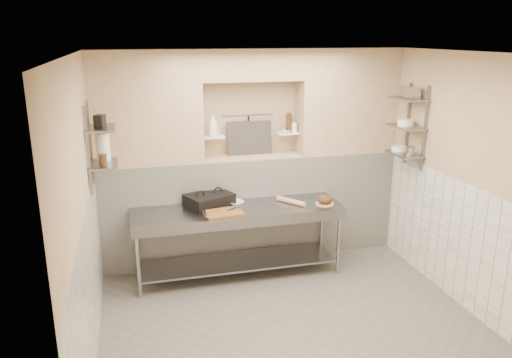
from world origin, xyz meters
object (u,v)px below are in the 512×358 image
object	(u,v)px
bottle_soap	(213,125)
jug_left	(103,147)
cutting_board	(223,213)
bowl_alcove	(286,131)
prep_table	(238,228)
panini_press	(209,200)
mixing_bowl	(236,203)
rolling_pin	(291,201)
bread_loaf	(325,199)

from	to	relation	value
bottle_soap	jug_left	bearing A→B (deg)	-158.65
cutting_board	bowl_alcove	bearing A→B (deg)	35.66
bottle_soap	bowl_alcove	xyz separation A→B (m)	(0.98, 0.00, -0.13)
prep_table	cutting_board	bearing A→B (deg)	-140.91
jug_left	panini_press	bearing A→B (deg)	9.00
panini_press	cutting_board	distance (m)	0.40
mixing_bowl	jug_left	world-z (taller)	jug_left
cutting_board	mixing_bowl	distance (m)	0.40
bowl_alcove	prep_table	bearing A→B (deg)	-145.37
cutting_board	bottle_soap	world-z (taller)	bottle_soap
panini_press	rolling_pin	world-z (taller)	panini_press
cutting_board	bottle_soap	bearing A→B (deg)	88.58
bread_loaf	bowl_alcove	bearing A→B (deg)	116.11
cutting_board	bread_loaf	distance (m)	1.32
prep_table	bread_loaf	size ratio (longest dim) A/B	13.93
rolling_pin	mixing_bowl	bearing A→B (deg)	168.68
rolling_pin	panini_press	bearing A→B (deg)	169.59
mixing_bowl	bread_loaf	distance (m)	1.13
prep_table	bottle_soap	bearing A→B (deg)	110.62
panini_press	bottle_soap	world-z (taller)	bottle_soap
panini_press	bowl_alcove	bearing A→B (deg)	-7.07
cutting_board	jug_left	xyz separation A→B (m)	(-1.31, 0.19, 0.84)
mixing_bowl	bottle_soap	bearing A→B (deg)	118.40
prep_table	panini_press	distance (m)	0.51
bottle_soap	panini_press	bearing A→B (deg)	-110.56
rolling_pin	bread_loaf	world-z (taller)	bread_loaf
prep_table	bowl_alcove	xyz separation A→B (m)	(0.78, 0.54, 1.09)
rolling_pin	jug_left	bearing A→B (deg)	-179.89
bread_loaf	jug_left	distance (m)	2.74
prep_table	bowl_alcove	bearing A→B (deg)	34.63
prep_table	cutting_board	xyz separation A→B (m)	(-0.22, -0.18, 0.28)
prep_table	jug_left	xyz separation A→B (m)	(-1.53, 0.02, 1.12)
cutting_board	mixing_bowl	size ratio (longest dim) A/B	2.32
cutting_board	bottle_soap	distance (m)	1.18
bowl_alcove	rolling_pin	bearing A→B (deg)	-99.33
bowl_alcove	cutting_board	bearing A→B (deg)	-144.34
bottle_soap	bowl_alcove	bearing A→B (deg)	0.09
mixing_bowl	rolling_pin	size ratio (longest dim) A/B	0.46
bread_loaf	bowl_alcove	size ratio (longest dim) A/B	1.51
bread_loaf	jug_left	world-z (taller)	jug_left
cutting_board	bread_loaf	world-z (taller)	bread_loaf
cutting_board	rolling_pin	xyz separation A→B (m)	(0.91, 0.20, 0.01)
rolling_pin	bowl_alcove	world-z (taller)	bowl_alcove
prep_table	bread_loaf	xyz separation A→B (m)	(1.09, -0.11, 0.33)
cutting_board	jug_left	bearing A→B (deg)	171.62
panini_press	bottle_soap	bearing A→B (deg)	45.68
mixing_bowl	cutting_board	bearing A→B (deg)	-123.43
cutting_board	jug_left	distance (m)	1.57
panini_press	mixing_bowl	bearing A→B (deg)	-32.22
prep_table	bread_loaf	world-z (taller)	bread_loaf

